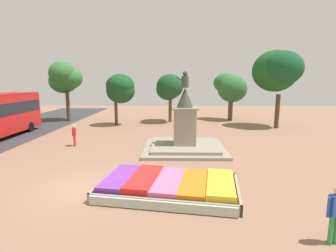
{
  "coord_description": "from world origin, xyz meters",
  "views": [
    {
      "loc": [
        3.74,
        -10.87,
        4.63
      ],
      "look_at": [
        3.49,
        3.59,
        2.14
      ],
      "focal_mm": 28.0,
      "sensor_mm": 36.0,
      "label": 1
    }
  ],
  "objects_px": {
    "flower_planter": "(169,186)",
    "pedestrian_near_planter": "(74,134)",
    "statue_monument": "(185,134)",
    "pedestrian_with_handbag": "(336,212)"
  },
  "relations": [
    {
      "from": "statue_monument",
      "to": "pedestrian_with_handbag",
      "type": "bearing_deg",
      "value": -70.2
    },
    {
      "from": "statue_monument",
      "to": "pedestrian_with_handbag",
      "type": "distance_m",
      "value": 11.21
    },
    {
      "from": "flower_planter",
      "to": "pedestrian_near_planter",
      "type": "relative_size",
      "value": 3.99
    },
    {
      "from": "pedestrian_near_planter",
      "to": "pedestrian_with_handbag",
      "type": "bearing_deg",
      "value": -44.14
    },
    {
      "from": "flower_planter",
      "to": "statue_monument",
      "type": "distance_m",
      "value": 7.19
    },
    {
      "from": "statue_monument",
      "to": "pedestrian_near_planter",
      "type": "bearing_deg",
      "value": 174.43
    },
    {
      "from": "pedestrian_near_planter",
      "to": "flower_planter",
      "type": "bearing_deg",
      "value": -48.76
    },
    {
      "from": "pedestrian_near_planter",
      "to": "statue_monument",
      "type": "bearing_deg",
      "value": -5.57
    },
    {
      "from": "flower_planter",
      "to": "pedestrian_with_handbag",
      "type": "height_order",
      "value": "pedestrian_with_handbag"
    },
    {
      "from": "flower_planter",
      "to": "pedestrian_with_handbag",
      "type": "distance_m",
      "value": 5.94
    }
  ]
}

